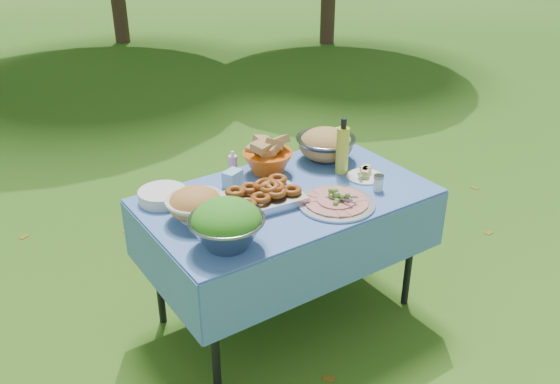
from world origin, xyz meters
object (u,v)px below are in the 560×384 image
Objects in this scene: bread_bowl at (268,157)px; oil_bottle at (343,146)px; plate_stack at (163,195)px; charcuterie_platter at (337,197)px; picnic_table at (287,256)px; pasta_bowl_steel at (326,144)px; salad_bowl at (227,224)px.

bread_bowl is 0.87× the size of oil_bottle.
bread_bowl is (0.62, -0.01, 0.06)m from plate_stack.
oil_bottle is (0.26, 0.28, 0.11)m from charcuterie_platter.
charcuterie_platter is at bearing -57.31° from picnic_table.
bread_bowl is 0.38m from pasta_bowl_steel.
picnic_table is 0.74m from salad_bowl.
picnic_table is at bearing -28.01° from plate_stack.
oil_bottle reaches higher than bread_bowl.
bread_bowl is 0.52m from charcuterie_platter.
pasta_bowl_steel is 0.21m from oil_bottle.
charcuterie_platter is 1.23× the size of oil_bottle.
salad_bowl reaches higher than pasta_bowl_steel.
charcuterie_platter is at bearing -132.96° from oil_bottle.
picnic_table is 0.69m from pasta_bowl_steel.
pasta_bowl_steel is at bearing 57.74° from charcuterie_platter.
plate_stack is 0.87m from charcuterie_platter.
pasta_bowl_steel is at bearing -4.88° from bread_bowl.
pasta_bowl_steel is (1.00, -0.05, 0.06)m from plate_stack.
oil_bottle reaches higher than picnic_table.
oil_bottle is (0.40, 0.05, 0.54)m from picnic_table.
pasta_bowl_steel is at bearing 29.35° from picnic_table.
bread_bowl is 0.41m from oil_bottle.
bread_bowl reaches higher than picnic_table.
picnic_table is at bearing -102.99° from bread_bowl.
pasta_bowl_steel is at bearing 28.18° from salad_bowl.
picnic_table is at bearing 122.69° from charcuterie_platter.
bread_bowl reaches higher than pasta_bowl_steel.
plate_stack is 0.63m from bread_bowl.
charcuterie_platter reaches higher than picnic_table.
plate_stack is at bearing 177.31° from pasta_bowl_steel.
oil_bottle reaches higher than salad_bowl.
charcuterie_platter is at bearing -36.61° from plate_stack.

